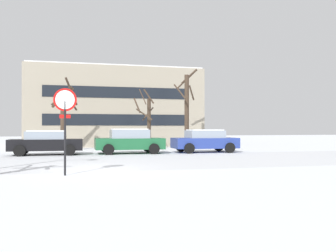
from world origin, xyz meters
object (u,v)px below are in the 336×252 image
parked_car_black (46,142)px  parked_car_blue (205,141)px  stop_sign (65,114)px  parked_car_green (129,141)px

parked_car_black → parked_car_blue: (9.70, -0.04, 0.02)m
stop_sign → parked_car_green: 10.85m
stop_sign → parked_car_green: size_ratio=0.69×
parked_car_black → parked_car_blue: parked_car_blue is taller
stop_sign → parked_car_blue: (8.53, 10.06, -1.27)m
stop_sign → parked_car_black: (-1.17, 10.10, -1.29)m
stop_sign → parked_car_black: stop_sign is taller
parked_car_green → parked_car_blue: size_ratio=1.02×
stop_sign → parked_car_blue: bearing=49.7°
stop_sign → parked_car_green: (3.68, 10.14, -1.25)m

